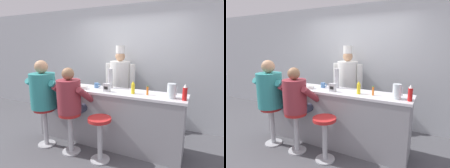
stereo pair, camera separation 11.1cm
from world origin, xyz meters
TOP-DOWN VIEW (x-y plane):
  - ground_plane at (0.00, 0.00)m, footprint 20.00×20.00m
  - wall_back at (0.00, 1.50)m, footprint 10.00×0.06m
  - diner_counter at (0.00, 0.28)m, footprint 2.77×0.55m
  - ketchup_bottle_red at (1.33, 0.16)m, footprint 0.06×0.06m
  - mustard_bottle_yellow at (0.53, 0.21)m, footprint 0.06×0.06m
  - hot_sauce_bottle_orange at (0.77, 0.23)m, footprint 0.03×0.03m
  - water_pitcher_clear at (1.14, 0.20)m, footprint 0.15×0.13m
  - breakfast_plate at (-1.05, 0.15)m, footprint 0.27×0.27m
  - cereal_bowl at (-0.39, 0.17)m, footprint 0.13×0.13m
  - coffee_mug_blue at (-0.23, 0.34)m, footprint 0.13×0.08m
  - coffee_mug_tan at (-0.61, 0.18)m, footprint 0.13×0.08m
  - cup_stack_steel at (0.01, 0.45)m, footprint 0.10×0.10m
  - napkin_dispenser_chrome at (0.08, 0.15)m, footprint 0.12×0.07m
  - diner_seated_teal at (-0.96, -0.23)m, footprint 0.66×0.65m
  - diner_seated_maroon at (-0.39, -0.23)m, footprint 0.58×0.58m
  - empty_stool_round at (0.17, -0.27)m, footprint 0.37×0.37m
  - cook_in_whites_near at (-0.12, 1.22)m, footprint 0.70×0.45m

SIDE VIEW (x-z plane):
  - ground_plane at x=0.00m, z-range 0.00..0.00m
  - empty_stool_round at x=0.17m, z-range 0.12..0.83m
  - diner_counter at x=0.00m, z-range 0.00..1.03m
  - diner_seated_maroon at x=-0.39m, z-range 0.20..1.66m
  - diner_seated_teal at x=-0.96m, z-range 0.20..1.75m
  - cook_in_whites_near at x=-0.12m, z-range 0.09..1.89m
  - breakfast_plate at x=-1.05m, z-range 1.02..1.07m
  - cereal_bowl at x=-0.39m, z-range 1.03..1.08m
  - coffee_mug_tan at x=-0.61m, z-range 1.03..1.12m
  - coffee_mug_blue at x=-0.23m, z-range 1.03..1.12m
  - napkin_dispenser_chrome at x=0.08m, z-range 1.03..1.17m
  - hot_sauce_bottle_orange at x=0.77m, z-range 1.02..1.17m
  - mustard_bottle_yellow at x=0.53m, z-range 1.02..1.23m
  - water_pitcher_clear at x=1.14m, z-range 1.03..1.25m
  - ketchup_bottle_red at x=1.33m, z-range 1.02..1.26m
  - cup_stack_steel at x=0.01m, z-range 1.03..1.38m
  - wall_back at x=0.00m, z-range 0.00..2.70m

